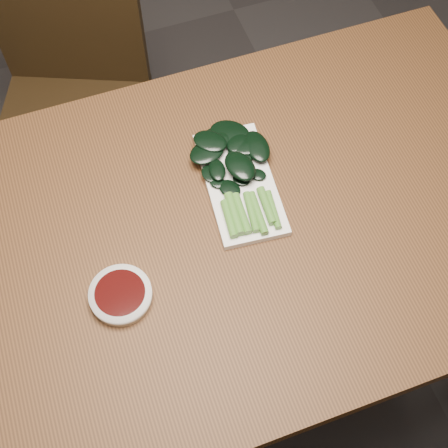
% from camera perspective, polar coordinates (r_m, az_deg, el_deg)
% --- Properties ---
extents(ground, '(6.00, 6.00, 0.00)m').
position_cam_1_polar(ground, '(1.88, -0.96, -11.62)').
color(ground, '#2E2C2C').
rests_on(ground, ground).
extents(table, '(1.40, 0.80, 0.75)m').
position_cam_1_polar(table, '(1.25, -1.42, -2.14)').
color(table, '#4F2E16').
rests_on(table, ground).
extents(chair_far, '(0.52, 0.52, 0.89)m').
position_cam_1_polar(chair_far, '(1.78, -13.74, 11.30)').
color(chair_far, black).
rests_on(chair_far, ground).
extents(sauce_bowl, '(0.11, 0.11, 0.03)m').
position_cam_1_polar(sauce_bowl, '(1.13, -9.42, -6.42)').
color(sauce_bowl, white).
rests_on(sauce_bowl, table).
extents(serving_plate, '(0.16, 0.28, 0.01)m').
position_cam_1_polar(serving_plate, '(1.24, 1.47, 3.73)').
color(serving_plate, white).
rests_on(serving_plate, table).
extents(gai_lan, '(0.17, 0.29, 0.03)m').
position_cam_1_polar(gai_lan, '(1.23, 1.12, 5.27)').
color(gai_lan, '#4C852D').
rests_on(gai_lan, serving_plate).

